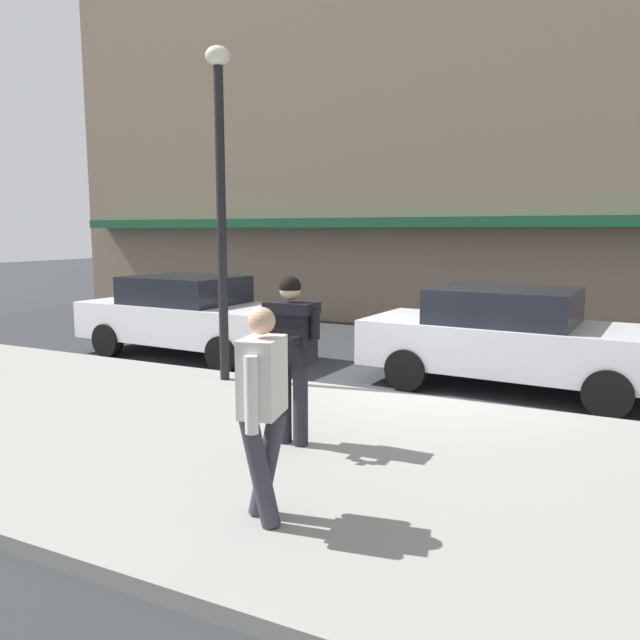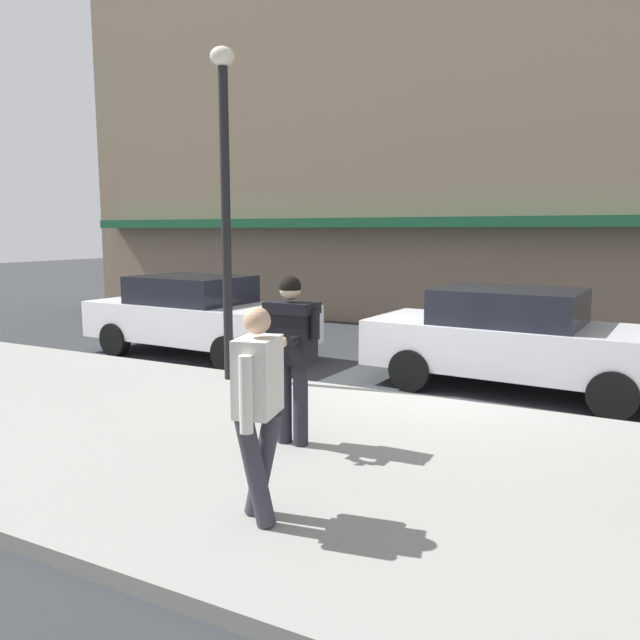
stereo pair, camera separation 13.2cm
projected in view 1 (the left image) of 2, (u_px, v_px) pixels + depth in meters
ground_plane at (414, 400)px, 8.94m from camera, size 80.00×80.00×0.00m
sidewalk at (421, 477)px, 5.96m from camera, size 32.00×5.30×0.14m
curb_paint_line at (485, 407)px, 8.54m from camera, size 28.00×0.12×0.01m
storefront_facade at (569, 42)px, 15.04m from camera, size 28.00×4.70×13.86m
parked_sedan_near at (191, 315)px, 11.97m from camera, size 4.59×2.10×1.54m
parked_sedan_mid at (512, 338)px, 9.43m from camera, size 4.60×2.13×1.54m
man_texting_on_phone at (291, 342)px, 6.52m from camera, size 0.65×0.58×1.81m
pedestrian_in_light_coat at (263, 401)px, 4.78m from camera, size 0.39×0.59×1.70m
street_lamp_post at (221, 180)px, 9.16m from camera, size 0.36×0.36×4.88m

